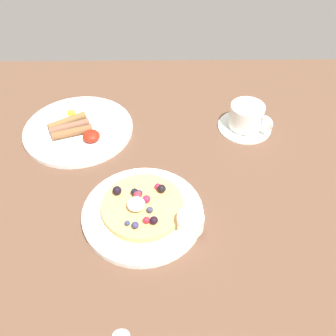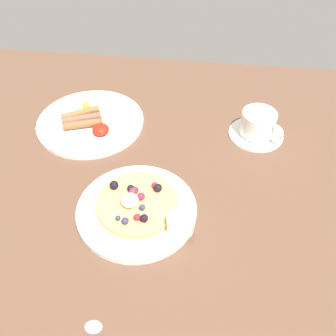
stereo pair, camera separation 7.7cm
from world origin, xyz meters
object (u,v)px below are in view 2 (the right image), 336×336
object	(u,v)px
coffee_cup	(259,123)
breakfast_plate	(91,122)
syrup_ramekin	(180,224)
pancake_plate	(139,210)
coffee_saucer	(256,133)

from	to	relation	value
coffee_cup	breakfast_plate	bearing A→B (deg)	-178.82
syrup_ramekin	breakfast_plate	distance (cm)	40.56
pancake_plate	syrup_ramekin	distance (cm)	9.96
pancake_plate	coffee_saucer	world-z (taller)	pancake_plate
pancake_plate	coffee_cup	distance (cm)	36.95
syrup_ramekin	coffee_saucer	bearing A→B (deg)	63.85
pancake_plate	syrup_ramekin	world-z (taller)	syrup_ramekin
coffee_cup	syrup_ramekin	bearing A→B (deg)	-116.39
coffee_cup	coffee_saucer	bearing A→B (deg)	140.08
syrup_ramekin	coffee_saucer	size ratio (longest dim) A/B	0.38
syrup_ramekin	breakfast_plate	xyz separation A→B (cm)	(-26.26, 30.81, -2.56)
breakfast_plate	coffee_cup	bearing A→B (deg)	1.18
syrup_ramekin	coffee_cup	size ratio (longest dim) A/B	0.52
coffee_saucer	coffee_cup	distance (cm)	3.42
breakfast_plate	coffee_cup	size ratio (longest dim) A/B	2.73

